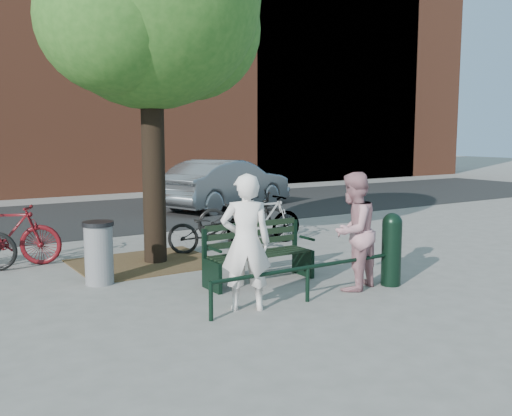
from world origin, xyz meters
TOP-DOWN VIEW (x-y plane):
  - ground at (0.00, 0.00)m, footprint 90.00×90.00m
  - dirt_pit at (-1.00, 2.20)m, footprint 2.40×2.00m
  - road at (0.00, 8.50)m, footprint 40.00×7.00m
  - townhouse_row at (0.17, 16.00)m, footprint 45.00×4.00m
  - park_bench at (-0.00, 0.08)m, footprint 1.74×0.54m
  - guard_railing at (0.00, -1.20)m, footprint 3.06×0.06m
  - street_tree at (-0.75, 2.20)m, footprint 4.20×3.80m
  - person_left at (-0.90, -1.05)m, footprint 0.78×0.68m
  - person_right at (0.95, -1.05)m, footprint 1.02×0.91m
  - bollard at (1.60, -1.20)m, footprint 0.30×0.30m
  - litter_bin at (-2.11, 1.27)m, footprint 0.47×0.47m
  - bicycle_b at (-3.09, 3.32)m, footprint 1.89×1.24m
  - bicycle_c at (0.38, 2.20)m, footprint 1.77×1.55m
  - bicycle_d at (1.75, 2.51)m, footprint 1.77×0.59m
  - bicycle_e at (1.75, 3.35)m, footprint 2.12×1.42m
  - parked_car at (3.89, 7.85)m, footprint 4.88×3.07m

SIDE VIEW (x-z plane):
  - ground at x=0.00m, z-range 0.00..0.00m
  - road at x=0.00m, z-range 0.00..0.01m
  - dirt_pit at x=-1.00m, z-range 0.00..0.02m
  - guard_railing at x=0.00m, z-range 0.15..0.66m
  - bicycle_c at x=0.38m, z-range 0.00..0.92m
  - park_bench at x=0.00m, z-range -0.01..0.97m
  - litter_bin at x=-2.11m, z-range 0.01..0.97m
  - bicycle_d at x=1.75m, z-range 0.00..1.05m
  - bicycle_e at x=1.75m, z-range 0.00..1.05m
  - bicycle_b at x=-3.09m, z-range 0.00..1.11m
  - bollard at x=1.60m, z-range 0.04..1.15m
  - parked_car at x=3.89m, z-range 0.00..1.52m
  - person_right at x=0.95m, z-range 0.00..1.74m
  - person_left at x=-0.90m, z-range 0.00..1.79m
  - street_tree at x=-0.75m, z-range 1.17..7.67m
  - townhouse_row at x=0.17m, z-range -0.75..13.25m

